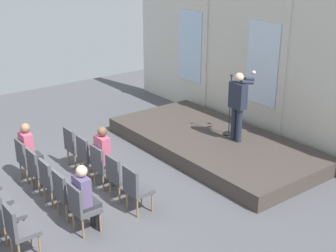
# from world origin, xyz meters

# --- Properties ---
(ground_plane) EXTENTS (15.77, 15.77, 0.00)m
(ground_plane) POSITION_xyz_m (0.00, 0.00, 0.00)
(ground_plane) COLOR #4C4C51
(rear_partition) EXTENTS (10.78, 0.14, 4.56)m
(rear_partition) POSITION_xyz_m (0.03, 6.06, 2.27)
(rear_partition) COLOR beige
(rear_partition) RESTS_ON ground
(stage_platform) EXTENTS (5.48, 2.75, 0.36)m
(stage_platform) POSITION_xyz_m (0.00, 4.39, 0.18)
(stage_platform) COLOR #3F3833
(stage_platform) RESTS_ON ground
(speaker) EXTENTS (0.50, 0.69, 1.69)m
(speaker) POSITION_xyz_m (0.49, 4.67, 1.34)
(speaker) COLOR #232838
(speaker) RESTS_ON stage_platform
(mic_stand) EXTENTS (0.28, 0.28, 1.55)m
(mic_stand) POSITION_xyz_m (0.10, 4.80, 0.70)
(mic_stand) COLOR black
(mic_stand) RESTS_ON stage_platform
(chair_r0_c0) EXTENTS (0.46, 0.44, 0.94)m
(chair_r0_c0) POSITION_xyz_m (-1.26, 1.23, 0.53)
(chair_r0_c0) COLOR olive
(chair_r0_c0) RESTS_ON ground
(chair_r0_c1) EXTENTS (0.46, 0.44, 0.94)m
(chair_r0_c1) POSITION_xyz_m (-0.63, 1.23, 0.53)
(chair_r0_c1) COLOR olive
(chair_r0_c1) RESTS_ON ground
(chair_r0_c2) EXTENTS (0.46, 0.44, 0.94)m
(chair_r0_c2) POSITION_xyz_m (0.00, 1.23, 0.53)
(chair_r0_c2) COLOR olive
(chair_r0_c2) RESTS_ON ground
(audience_r0_c2) EXTENTS (0.36, 0.39, 1.35)m
(audience_r0_c2) POSITION_xyz_m (0.00, 1.31, 0.75)
(audience_r0_c2) COLOR #2D2D33
(audience_r0_c2) RESTS_ON ground
(chair_r0_c3) EXTENTS (0.46, 0.44, 0.94)m
(chair_r0_c3) POSITION_xyz_m (0.63, 1.23, 0.53)
(chair_r0_c3) COLOR olive
(chair_r0_c3) RESTS_ON ground
(chair_r0_c4) EXTENTS (0.46, 0.44, 0.94)m
(chair_r0_c4) POSITION_xyz_m (1.26, 1.23, 0.53)
(chair_r0_c4) COLOR olive
(chair_r0_c4) RESTS_ON ground
(chair_r1_c0) EXTENTS (0.46, 0.44, 0.94)m
(chair_r1_c0) POSITION_xyz_m (-1.26, 0.10, 0.53)
(chair_r1_c0) COLOR olive
(chair_r1_c0) RESTS_ON ground
(audience_r1_c0) EXTENTS (0.36, 0.39, 1.30)m
(audience_r1_c0) POSITION_xyz_m (-1.26, 0.18, 0.72)
(audience_r1_c0) COLOR #2D2D33
(audience_r1_c0) RESTS_ON ground
(chair_r1_c1) EXTENTS (0.46, 0.44, 0.94)m
(chair_r1_c1) POSITION_xyz_m (-0.63, 0.10, 0.53)
(chair_r1_c1) COLOR olive
(chair_r1_c1) RESTS_ON ground
(chair_r1_c2) EXTENTS (0.46, 0.44, 0.94)m
(chair_r1_c2) POSITION_xyz_m (0.00, 0.10, 0.53)
(chair_r1_c2) COLOR olive
(chair_r1_c2) RESTS_ON ground
(chair_r1_c3) EXTENTS (0.46, 0.44, 0.94)m
(chair_r1_c3) POSITION_xyz_m (0.63, 0.10, 0.53)
(chair_r1_c3) COLOR olive
(chair_r1_c3) RESTS_ON ground
(chair_r1_c4) EXTENTS (0.46, 0.44, 0.94)m
(chair_r1_c4) POSITION_xyz_m (1.26, 0.10, 0.53)
(chair_r1_c4) COLOR olive
(chair_r1_c4) RESTS_ON ground
(audience_r1_c4) EXTENTS (0.36, 0.39, 1.30)m
(audience_r1_c4) POSITION_xyz_m (1.26, 0.18, 0.72)
(audience_r1_c4) COLOR #2D2D33
(audience_r1_c4) RESTS_ON ground
(chair_r2_c3) EXTENTS (0.46, 0.44, 0.94)m
(chair_r2_c3) POSITION_xyz_m (0.63, -1.03, 0.53)
(chair_r2_c3) COLOR olive
(chair_r2_c3) RESTS_ON ground
(chair_r2_c4) EXTENTS (0.46, 0.44, 0.94)m
(chair_r2_c4) POSITION_xyz_m (1.26, -1.03, 0.53)
(chair_r2_c4) COLOR olive
(chair_r2_c4) RESTS_ON ground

